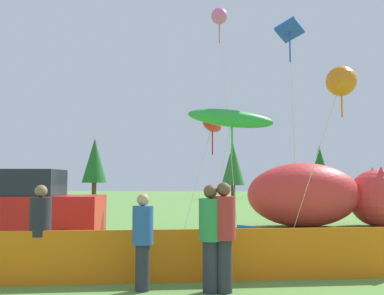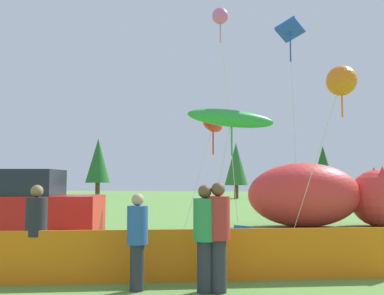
{
  "view_description": "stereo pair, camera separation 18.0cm",
  "coord_description": "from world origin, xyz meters",
  "px_view_note": "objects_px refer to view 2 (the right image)",
  "views": [
    {
      "loc": [
        1.85,
        -10.67,
        1.91
      ],
      "look_at": [
        -0.09,
        5.04,
        3.1
      ],
      "focal_mm": 40.0,
      "sensor_mm": 36.0,
      "label": 1
    },
    {
      "loc": [
        2.03,
        -10.65,
        1.91
      ],
      "look_at": [
        -0.09,
        5.04,
        3.1
      ],
      "focal_mm": 40.0,
      "sensor_mm": 36.0,
      "label": 2
    }
  ],
  "objects_px": {
    "spectator_in_red_shirt": "(36,229)",
    "kite_blue_box": "(290,34)",
    "spectator_in_grey_shirt": "(205,233)",
    "kite_green_fish": "(232,119)",
    "spectator_in_green_shirt": "(137,237)",
    "kite_red_lizard": "(213,125)",
    "folding_chair": "(239,243)",
    "kite_pink_octopus": "(220,17)",
    "kite_orange_flower": "(341,81)",
    "parked_car": "(22,210)",
    "spectator_in_white_shirt": "(218,232)",
    "inflatable_cat": "(324,197)"
  },
  "relations": [
    {
      "from": "kite_red_lizard",
      "to": "folding_chair",
      "type": "bearing_deg",
      "value": -81.41
    },
    {
      "from": "spectator_in_red_shirt",
      "to": "kite_blue_box",
      "type": "height_order",
      "value": "kite_blue_box"
    },
    {
      "from": "kite_red_lizard",
      "to": "kite_green_fish",
      "type": "relative_size",
      "value": 1.04
    },
    {
      "from": "inflatable_cat",
      "to": "kite_pink_octopus",
      "type": "bearing_deg",
      "value": 147.93
    },
    {
      "from": "inflatable_cat",
      "to": "kite_green_fish",
      "type": "bearing_deg",
      "value": -148.44
    },
    {
      "from": "spectator_in_white_shirt",
      "to": "kite_red_lizard",
      "type": "distance_m",
      "value": 11.35
    },
    {
      "from": "folding_chair",
      "to": "kite_red_lizard",
      "type": "relative_size",
      "value": 0.19
    },
    {
      "from": "parked_car",
      "to": "kite_green_fish",
      "type": "distance_m",
      "value": 7.35
    },
    {
      "from": "spectator_in_green_shirt",
      "to": "kite_green_fish",
      "type": "bearing_deg",
      "value": 79.91
    },
    {
      "from": "parked_car",
      "to": "kite_red_lizard",
      "type": "relative_size",
      "value": 0.95
    },
    {
      "from": "inflatable_cat",
      "to": "kite_green_fish",
      "type": "height_order",
      "value": "kite_green_fish"
    },
    {
      "from": "spectator_in_green_shirt",
      "to": "kite_pink_octopus",
      "type": "bearing_deg",
      "value": 87.08
    },
    {
      "from": "spectator_in_red_shirt",
      "to": "kite_green_fish",
      "type": "xyz_separation_m",
      "value": [
        3.36,
        7.23,
        3.05
      ]
    },
    {
      "from": "folding_chair",
      "to": "kite_orange_flower",
      "type": "relative_size",
      "value": 0.15
    },
    {
      "from": "spectator_in_green_shirt",
      "to": "kite_red_lizard",
      "type": "xyz_separation_m",
      "value": [
        0.4,
        10.9,
        3.36
      ]
    },
    {
      "from": "kite_blue_box",
      "to": "kite_green_fish",
      "type": "bearing_deg",
      "value": -135.85
    },
    {
      "from": "folding_chair",
      "to": "spectator_in_green_shirt",
      "type": "xyz_separation_m",
      "value": [
        -1.71,
        -2.21,
        0.39
      ]
    },
    {
      "from": "parked_car",
      "to": "kite_red_lizard",
      "type": "bearing_deg",
      "value": 47.32
    },
    {
      "from": "spectator_in_green_shirt",
      "to": "kite_orange_flower",
      "type": "relative_size",
      "value": 0.28
    },
    {
      "from": "kite_blue_box",
      "to": "kite_green_fish",
      "type": "xyz_separation_m",
      "value": [
        -2.27,
        -2.2,
        -3.7
      ]
    },
    {
      "from": "spectator_in_grey_shirt",
      "to": "kite_green_fish",
      "type": "xyz_separation_m",
      "value": [
        0.16,
        7.47,
        3.04
      ]
    },
    {
      "from": "kite_pink_octopus",
      "to": "spectator_in_red_shirt",
      "type": "bearing_deg",
      "value": -102.35
    },
    {
      "from": "kite_pink_octopus",
      "to": "kite_green_fish",
      "type": "height_order",
      "value": "kite_pink_octopus"
    },
    {
      "from": "parked_car",
      "to": "spectator_in_white_shirt",
      "type": "relative_size",
      "value": 2.38
    },
    {
      "from": "folding_chair",
      "to": "kite_pink_octopus",
      "type": "relative_size",
      "value": 0.09
    },
    {
      "from": "inflatable_cat",
      "to": "spectator_in_white_shirt",
      "type": "distance_m",
      "value": 11.17
    },
    {
      "from": "kite_red_lizard",
      "to": "kite_green_fish",
      "type": "distance_m",
      "value": 3.52
    },
    {
      "from": "folding_chair",
      "to": "kite_orange_flower",
      "type": "xyz_separation_m",
      "value": [
        3.5,
        5.99,
        4.88
      ]
    },
    {
      "from": "spectator_in_grey_shirt",
      "to": "spectator_in_red_shirt",
      "type": "xyz_separation_m",
      "value": [
        -3.2,
        0.24,
        -0.01
      ]
    },
    {
      "from": "kite_orange_flower",
      "to": "kite_blue_box",
      "type": "bearing_deg",
      "value": 136.62
    },
    {
      "from": "spectator_in_white_shirt",
      "to": "spectator_in_red_shirt",
      "type": "bearing_deg",
      "value": 176.44
    },
    {
      "from": "folding_chair",
      "to": "spectator_in_red_shirt",
      "type": "distance_m",
      "value": 4.23
    },
    {
      "from": "folding_chair",
      "to": "spectator_in_grey_shirt",
      "type": "relative_size",
      "value": 0.49
    },
    {
      "from": "spectator_in_grey_shirt",
      "to": "kite_blue_box",
      "type": "distance_m",
      "value": 12.04
    },
    {
      "from": "kite_red_lizard",
      "to": "spectator_in_red_shirt",
      "type": "bearing_deg",
      "value": -102.84
    },
    {
      "from": "spectator_in_red_shirt",
      "to": "kite_pink_octopus",
      "type": "bearing_deg",
      "value": 77.65
    },
    {
      "from": "folding_chair",
      "to": "kite_blue_box",
      "type": "xyz_separation_m",
      "value": [
        1.9,
        7.5,
        7.21
      ]
    },
    {
      "from": "spectator_in_white_shirt",
      "to": "spectator_in_green_shirt",
      "type": "bearing_deg",
      "value": -177.04
    },
    {
      "from": "parked_car",
      "to": "kite_green_fish",
      "type": "relative_size",
      "value": 0.99
    },
    {
      "from": "kite_blue_box",
      "to": "spectator_in_grey_shirt",
      "type": "bearing_deg",
      "value": -104.11
    },
    {
      "from": "parked_car",
      "to": "inflatable_cat",
      "type": "xyz_separation_m",
      "value": [
        9.27,
        6.74,
        0.13
      ]
    },
    {
      "from": "kite_red_lizard",
      "to": "kite_orange_flower",
      "type": "bearing_deg",
      "value": -29.29
    },
    {
      "from": "spectator_in_white_shirt",
      "to": "parked_car",
      "type": "bearing_deg",
      "value": 146.19
    },
    {
      "from": "spectator_in_grey_shirt",
      "to": "spectator_in_red_shirt",
      "type": "relative_size",
      "value": 1.01
    },
    {
      "from": "spectator_in_white_shirt",
      "to": "kite_green_fish",
      "type": "distance_m",
      "value": 8.03
    },
    {
      "from": "inflatable_cat",
      "to": "spectator_in_grey_shirt",
      "type": "distance_m",
      "value": 11.27
    },
    {
      "from": "spectator_in_grey_shirt",
      "to": "inflatable_cat",
      "type": "bearing_deg",
      "value": 70.58
    },
    {
      "from": "spectator_in_grey_shirt",
      "to": "kite_green_fish",
      "type": "height_order",
      "value": "kite_green_fish"
    },
    {
      "from": "folding_chair",
      "to": "kite_orange_flower",
      "type": "distance_m",
      "value": 8.48
    },
    {
      "from": "spectator_in_white_shirt",
      "to": "spectator_in_red_shirt",
      "type": "distance_m",
      "value": 3.43
    }
  ]
}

